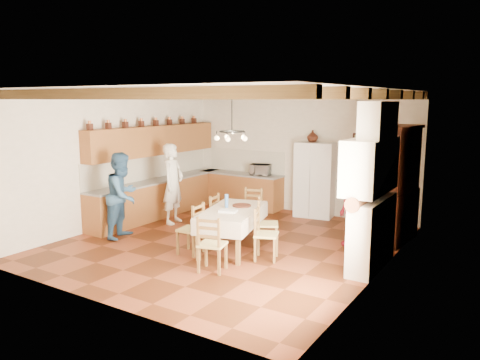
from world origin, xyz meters
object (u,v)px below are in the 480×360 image
(chair_end_far, at_px, (251,211))
(person_woman_red, at_px, (354,210))
(chair_left_far, at_px, (207,217))
(refrigerator, at_px, (316,179))
(hutch, at_px, (397,184))
(dining_table, at_px, (232,213))
(person_man, at_px, (173,184))
(chair_end_near, at_px, (212,243))
(chair_right_near, at_px, (266,233))
(chair_left_near, at_px, (191,228))
(person_woman_blue, at_px, (123,195))
(chair_right_far, at_px, (268,223))
(microwave, at_px, (260,170))

(chair_end_far, bearing_deg, person_woman_red, -6.15)
(chair_left_far, bearing_deg, refrigerator, 151.45)
(hutch, bearing_deg, chair_left_far, -141.46)
(hutch, height_order, person_woman_red, hutch)
(dining_table, distance_m, person_man, 2.41)
(chair_left_far, xyz_separation_m, chair_end_near, (1.10, -1.35, 0.00))
(hutch, xyz_separation_m, person_woman_red, (-0.61, -0.76, -0.45))
(chair_right_near, distance_m, person_woman_red, 1.93)
(chair_left_near, height_order, chair_left_far, same)
(person_man, relative_size, person_woman_blue, 1.04)
(chair_left_far, bearing_deg, chair_end_far, 143.19)
(refrigerator, bearing_deg, chair_right_far, -92.79)
(chair_left_near, xyz_separation_m, chair_left_far, (-0.23, 0.83, 0.00))
(person_woman_red, bearing_deg, person_woman_blue, -49.20)
(chair_right_near, relative_size, microwave, 1.90)
(dining_table, distance_m, microwave, 3.44)
(hutch, distance_m, microwave, 3.83)
(chair_end_far, bearing_deg, person_woman_blue, -154.93)
(microwave, bearing_deg, person_woman_red, -44.53)
(chair_right_near, relative_size, person_woman_red, 0.67)
(chair_end_near, distance_m, person_man, 3.32)
(hutch, distance_m, chair_right_far, 2.72)
(hutch, distance_m, chair_end_near, 4.03)
(microwave, bearing_deg, person_man, -128.69)
(refrigerator, relative_size, dining_table, 0.92)
(chair_right_near, xyz_separation_m, person_woman_red, (1.04, 1.61, 0.23))
(chair_left_near, relative_size, person_woman_blue, 0.54)
(chair_left_near, xyz_separation_m, person_man, (-1.70, 1.53, 0.44))
(chair_end_far, bearing_deg, chair_right_near, -64.13)
(hutch, xyz_separation_m, chair_end_far, (-2.75, -1.05, -0.69))
(refrigerator, height_order, person_woman_red, refrigerator)
(chair_end_far, relative_size, person_woman_red, 0.67)
(chair_left_far, bearing_deg, chair_right_near, 66.75)
(person_woman_blue, bearing_deg, person_woman_red, -79.54)
(chair_right_near, height_order, chair_end_near, same)
(refrigerator, relative_size, chair_left_near, 1.90)
(chair_right_far, relative_size, person_man, 0.52)
(person_man, height_order, person_woman_red, person_man)
(refrigerator, relative_size, chair_right_near, 1.90)
(chair_right_near, xyz_separation_m, person_man, (-3.05, 1.07, 0.44))
(person_woman_red, bearing_deg, chair_right_far, -38.79)
(chair_left_far, height_order, person_woman_red, person_woman_red)
(refrigerator, xyz_separation_m, chair_right_near, (0.55, -3.47, -0.43))
(refrigerator, relative_size, chair_left_far, 1.90)
(refrigerator, height_order, chair_end_far, refrigerator)
(chair_left_far, height_order, person_woman_blue, person_woman_blue)
(person_man, xyz_separation_m, person_woman_red, (4.09, 0.55, -0.21))
(person_woman_red, bearing_deg, dining_table, -36.45)
(refrigerator, relative_size, person_woman_blue, 1.02)
(hutch, distance_m, dining_table, 3.36)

